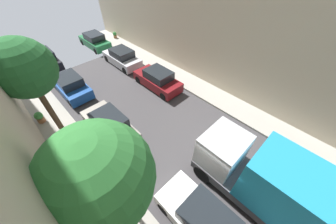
# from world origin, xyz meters

# --- Properties ---
(ground) EXTENTS (32.00, 32.00, 0.00)m
(ground) POSITION_xyz_m (0.00, 0.00, 0.00)
(ground) COLOR #423F42
(sidewalk_right) EXTENTS (2.00, 44.00, 0.15)m
(sidewalk_right) POSITION_xyz_m (5.00, 0.00, 0.07)
(sidewalk_right) COLOR #A8A399
(sidewalk_right) RESTS_ON ground
(parked_car_left_2) EXTENTS (1.78, 4.20, 1.57)m
(parked_car_left_2) POSITION_xyz_m (-2.70, -0.96, 0.72)
(parked_car_left_2) COLOR white
(parked_car_left_2) RESTS_ON ground
(parked_car_left_3) EXTENTS (1.78, 4.20, 1.57)m
(parked_car_left_3) POSITION_xyz_m (-2.70, 6.31, 0.72)
(parked_car_left_3) COLOR gray
(parked_car_left_3) RESTS_ON ground
(parked_car_left_4) EXTENTS (1.78, 4.20, 1.57)m
(parked_car_left_4) POSITION_xyz_m (-2.70, 12.09, 0.72)
(parked_car_left_4) COLOR #194799
(parked_car_left_4) RESTS_ON ground
(parked_car_left_5) EXTENTS (1.78, 4.20, 1.57)m
(parked_car_left_5) POSITION_xyz_m (-2.70, 17.81, 0.72)
(parked_car_left_5) COLOR black
(parked_car_left_5) RESTS_ON ground
(parked_car_right_1) EXTENTS (1.78, 4.20, 1.57)m
(parked_car_right_1) POSITION_xyz_m (2.70, 7.90, 0.72)
(parked_car_right_1) COLOR maroon
(parked_car_right_1) RESTS_ON ground
(parked_car_right_2) EXTENTS (1.78, 4.20, 1.57)m
(parked_car_right_2) POSITION_xyz_m (2.70, 13.01, 0.72)
(parked_car_right_2) COLOR silver
(parked_car_right_2) RESTS_ON ground
(parked_car_right_3) EXTENTS (1.78, 4.20, 1.57)m
(parked_car_right_3) POSITION_xyz_m (2.70, 18.35, 0.72)
(parked_car_right_3) COLOR #1E6638
(parked_car_right_3) RESTS_ON ground
(delivery_truck) EXTENTS (2.26, 6.60, 3.38)m
(delivery_truck) POSITION_xyz_m (0.00, -2.37, 1.79)
(delivery_truck) COLOR #4C4C51
(delivery_truck) RESTS_ON ground
(street_tree_0) EXTENTS (2.99, 2.99, 5.83)m
(street_tree_0) POSITION_xyz_m (-4.90, 8.91, 4.45)
(street_tree_0) COLOR brown
(street_tree_0) RESTS_ON sidewalk_left
(street_tree_2) EXTENTS (3.06, 3.06, 5.97)m
(street_tree_2) POSITION_xyz_m (-5.04, 1.38, 4.56)
(street_tree_2) COLOR brown
(street_tree_2) RESTS_ON sidewalk_left
(potted_plant_2) EXTENTS (0.44, 0.44, 0.71)m
(potted_plant_2) POSITION_xyz_m (5.53, 18.81, 0.52)
(potted_plant_2) COLOR brown
(potted_plant_2) RESTS_ON sidewalk_right
(potted_plant_3) EXTENTS (0.51, 0.51, 0.79)m
(potted_plant_3) POSITION_xyz_m (-5.59, 10.31, 0.56)
(potted_plant_3) COLOR brown
(potted_plant_3) RESTS_ON sidewalk_left
(lamp_post) EXTENTS (0.44, 0.44, 5.42)m
(lamp_post) POSITION_xyz_m (-4.60, 2.39, 3.72)
(lamp_post) COLOR #333338
(lamp_post) RESTS_ON sidewalk_left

